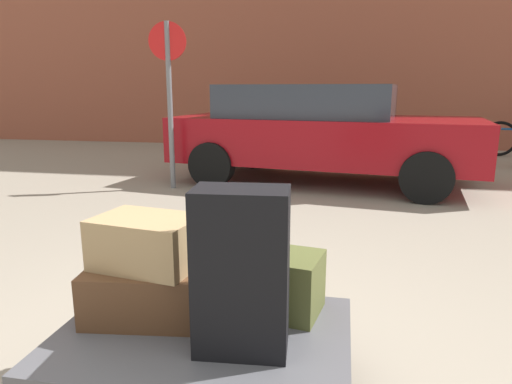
{
  "coord_description": "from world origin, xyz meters",
  "views": [
    {
      "loc": [
        0.56,
        -1.71,
        1.36
      ],
      "look_at": [
        0.0,
        1.2,
        0.69
      ],
      "focal_mm": 32.02,
      "sensor_mm": 36.0,
      "label": 1
    }
  ],
  "objects_px": {
    "no_parking_sign": "(169,87)",
    "bollard_kerb_near": "(451,148)",
    "suitcase_black_rear_left": "(241,272)",
    "luggage_cart": "(203,346)",
    "suitcase_brown_stacked_top": "(150,290)",
    "duffel_bag_olive_front_left": "(260,279)",
    "parked_car": "(320,131)",
    "duffel_bag_tan_topmost_pile": "(147,242)"
  },
  "relations": [
    {
      "from": "no_parking_sign",
      "to": "duffel_bag_tan_topmost_pile",
      "type": "bearing_deg",
      "value": -70.15
    },
    {
      "from": "duffel_bag_tan_topmost_pile",
      "to": "no_parking_sign",
      "type": "height_order",
      "value": "no_parking_sign"
    },
    {
      "from": "suitcase_black_rear_left",
      "to": "parked_car",
      "type": "height_order",
      "value": "parked_car"
    },
    {
      "from": "suitcase_brown_stacked_top",
      "to": "suitcase_black_rear_left",
      "type": "height_order",
      "value": "suitcase_black_rear_left"
    },
    {
      "from": "duffel_bag_olive_front_left",
      "to": "luggage_cart",
      "type": "bearing_deg",
      "value": -115.54
    },
    {
      "from": "luggage_cart",
      "to": "suitcase_brown_stacked_top",
      "type": "bearing_deg",
      "value": 159.2
    },
    {
      "from": "suitcase_brown_stacked_top",
      "to": "bollard_kerb_near",
      "type": "bearing_deg",
      "value": 61.16
    },
    {
      "from": "suitcase_black_rear_left",
      "to": "duffel_bag_tan_topmost_pile",
      "type": "xyz_separation_m",
      "value": [
        -0.48,
        0.2,
        0.02
      ]
    },
    {
      "from": "parked_car",
      "to": "bollard_kerb_near",
      "type": "xyz_separation_m",
      "value": [
        2.23,
        1.86,
        -0.42
      ]
    },
    {
      "from": "no_parking_sign",
      "to": "duffel_bag_olive_front_left",
      "type": "bearing_deg",
      "value": -63.54
    },
    {
      "from": "luggage_cart",
      "to": "no_parking_sign",
      "type": "distance_m",
      "value": 4.72
    },
    {
      "from": "no_parking_sign",
      "to": "luggage_cart",
      "type": "bearing_deg",
      "value": -67.26
    },
    {
      "from": "suitcase_brown_stacked_top",
      "to": "duffel_bag_tan_topmost_pile",
      "type": "xyz_separation_m",
      "value": [
        0.0,
        -0.0,
        0.23
      ]
    },
    {
      "from": "parked_car",
      "to": "bollard_kerb_near",
      "type": "height_order",
      "value": "parked_car"
    },
    {
      "from": "suitcase_black_rear_left",
      "to": "duffel_bag_tan_topmost_pile",
      "type": "height_order",
      "value": "suitcase_black_rear_left"
    },
    {
      "from": "duffel_bag_olive_front_left",
      "to": "parked_car",
      "type": "relative_size",
      "value": 0.13
    },
    {
      "from": "suitcase_brown_stacked_top",
      "to": "duffel_bag_tan_topmost_pile",
      "type": "height_order",
      "value": "duffel_bag_tan_topmost_pile"
    },
    {
      "from": "duffel_bag_tan_topmost_pile",
      "to": "bollard_kerb_near",
      "type": "bearing_deg",
      "value": 77.41
    },
    {
      "from": "bollard_kerb_near",
      "to": "suitcase_black_rear_left",
      "type": "bearing_deg",
      "value": -107.77
    },
    {
      "from": "luggage_cart",
      "to": "suitcase_brown_stacked_top",
      "type": "height_order",
      "value": "suitcase_brown_stacked_top"
    },
    {
      "from": "suitcase_black_rear_left",
      "to": "parked_car",
      "type": "relative_size",
      "value": 0.15
    },
    {
      "from": "bollard_kerb_near",
      "to": "duffel_bag_olive_front_left",
      "type": "bearing_deg",
      "value": -108.66
    },
    {
      "from": "no_parking_sign",
      "to": "bollard_kerb_near",
      "type": "bearing_deg",
      "value": 32.41
    },
    {
      "from": "suitcase_black_rear_left",
      "to": "bollard_kerb_near",
      "type": "relative_size",
      "value": 0.97
    },
    {
      "from": "luggage_cart",
      "to": "parked_car",
      "type": "height_order",
      "value": "parked_car"
    },
    {
      "from": "duffel_bag_olive_front_left",
      "to": "bollard_kerb_near",
      "type": "relative_size",
      "value": 0.84
    },
    {
      "from": "duffel_bag_olive_front_left",
      "to": "bollard_kerb_near",
      "type": "xyz_separation_m",
      "value": [
        2.24,
        6.64,
        -0.14
      ]
    },
    {
      "from": "no_parking_sign",
      "to": "suitcase_brown_stacked_top",
      "type": "bearing_deg",
      "value": -70.15
    },
    {
      "from": "luggage_cart",
      "to": "duffel_bag_olive_front_left",
      "type": "relative_size",
      "value": 2.18
    },
    {
      "from": "suitcase_brown_stacked_top",
      "to": "duffel_bag_tan_topmost_pile",
      "type": "relative_size",
      "value": 1.2
    },
    {
      "from": "suitcase_black_rear_left",
      "to": "bollard_kerb_near",
      "type": "distance_m",
      "value": 7.36
    },
    {
      "from": "suitcase_black_rear_left",
      "to": "no_parking_sign",
      "type": "xyz_separation_m",
      "value": [
        -1.97,
        4.33,
        0.71
      ]
    },
    {
      "from": "suitcase_brown_stacked_top",
      "to": "no_parking_sign",
      "type": "height_order",
      "value": "no_parking_sign"
    },
    {
      "from": "duffel_bag_olive_front_left",
      "to": "no_parking_sign",
      "type": "height_order",
      "value": "no_parking_sign"
    },
    {
      "from": "duffel_bag_tan_topmost_pile",
      "to": "bollard_kerb_near",
      "type": "height_order",
      "value": "duffel_bag_tan_topmost_pile"
    },
    {
      "from": "suitcase_brown_stacked_top",
      "to": "suitcase_black_rear_left",
      "type": "relative_size",
      "value": 0.82
    },
    {
      "from": "suitcase_brown_stacked_top",
      "to": "no_parking_sign",
      "type": "relative_size",
      "value": 0.24
    },
    {
      "from": "duffel_bag_tan_topmost_pile",
      "to": "bollard_kerb_near",
      "type": "distance_m",
      "value": 7.34
    },
    {
      "from": "parked_car",
      "to": "no_parking_sign",
      "type": "distance_m",
      "value": 2.23
    },
    {
      "from": "duffel_bag_olive_front_left",
      "to": "bollard_kerb_near",
      "type": "distance_m",
      "value": 7.01
    },
    {
      "from": "luggage_cart",
      "to": "duffel_bag_olive_front_left",
      "type": "bearing_deg",
      "value": 54.14
    },
    {
      "from": "suitcase_brown_stacked_top",
      "to": "no_parking_sign",
      "type": "distance_m",
      "value": 4.48
    }
  ]
}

